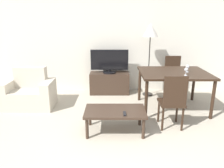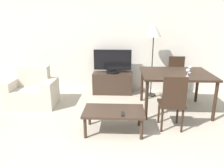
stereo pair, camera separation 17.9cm
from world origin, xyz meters
name	(u,v)px [view 1 (the left image)]	position (x,y,z in m)	size (l,w,h in m)	color
wall_back	(118,37)	(0.00, 3.34, 1.35)	(6.82, 0.06, 2.70)	silver
armchair	(30,93)	(-1.85, 2.18, 0.29)	(1.01, 0.61, 0.82)	beige
tv_stand	(110,83)	(-0.19, 3.06, 0.26)	(0.96, 0.42, 0.52)	#38281E
tv	(110,62)	(-0.19, 3.06, 0.80)	(0.90, 0.32, 0.57)	black
coffee_table	(115,113)	(-0.08, 1.11, 0.33)	(0.97, 0.56, 0.38)	#38281E
dining_table	(174,76)	(1.09, 2.07, 0.70)	(1.33, 1.10, 0.78)	black
dining_chair_near	(173,100)	(0.86, 1.21, 0.51)	(0.40, 0.40, 0.94)	black
dining_chair_far	(173,74)	(1.33, 2.93, 0.51)	(0.40, 0.40, 0.94)	black
floor_lamp	(151,33)	(0.74, 2.93, 1.47)	(0.35, 0.35, 1.70)	black
remote_primary	(125,114)	(0.06, 0.95, 0.39)	(0.04, 0.15, 0.02)	black
wine_glass_left	(186,70)	(1.23, 1.79, 0.88)	(0.07, 0.07, 0.15)	silver
wine_glass_center	(188,67)	(1.35, 2.06, 0.88)	(0.07, 0.07, 0.15)	silver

